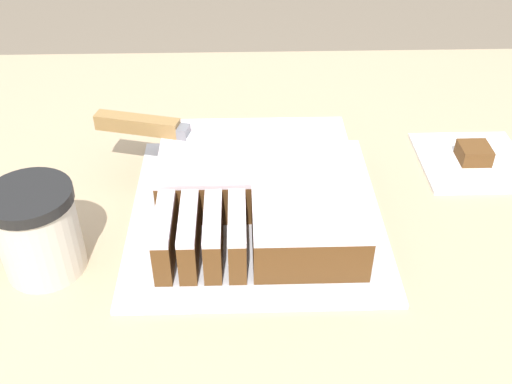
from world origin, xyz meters
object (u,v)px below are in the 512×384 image
object	(u,v)px
coffee_cup	(38,231)
cake	(260,189)
knife	(157,127)
brownie	(474,153)
cake_board	(256,213)

from	to	relation	value
coffee_cup	cake	bearing A→B (deg)	20.44
cake	knife	xyz separation A→B (m)	(-0.14, 0.09, 0.04)
cake	brownie	world-z (taller)	cake
brownie	cake	bearing A→B (deg)	-161.59
coffee_cup	brownie	bearing A→B (deg)	19.32
cake	brownie	bearing A→B (deg)	18.41
brownie	coffee_cup	bearing A→B (deg)	-160.68
cake_board	cake	xyz separation A→B (m)	(0.01, 0.01, 0.04)
knife	coffee_cup	bearing A→B (deg)	-107.91
knife	brownie	world-z (taller)	knife
knife	coffee_cup	size ratio (longest dim) A/B	2.71
knife	coffee_cup	xyz separation A→B (m)	(-0.12, -0.19, -0.02)
cake	brownie	size ratio (longest dim) A/B	6.08
knife	brownie	distance (m)	0.47
brownie	knife	bearing A→B (deg)	-178.05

